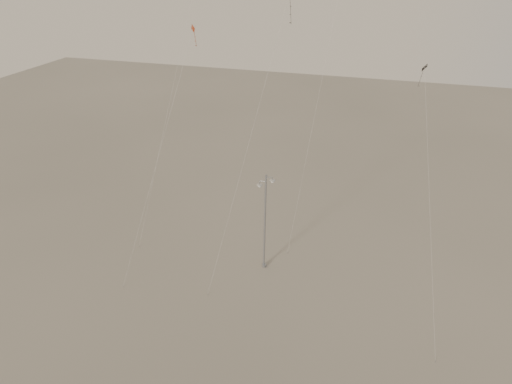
# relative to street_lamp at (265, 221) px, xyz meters

# --- Properties ---
(ground) EXTENTS (160.00, 160.00, 0.00)m
(ground) POSITION_rel_street_lamp_xyz_m (-0.12, -6.46, -5.36)
(ground) COLOR gray
(ground) RESTS_ON ground
(street_lamp) EXTENTS (1.61, 0.62, 10.06)m
(street_lamp) POSITION_rel_street_lamp_xyz_m (0.00, 0.00, 0.00)
(street_lamp) COLOR #96999E
(street_lamp) RESTS_ON ground
(kite_1) EXTENTS (5.43, 6.58, 24.14)m
(kite_1) POSITION_rel_street_lamp_xyz_m (0.25, -0.02, 13.61)
(kite_1) COLOR black
(kite_1) RESTS_ON ground
(kite_3) EXTENTS (5.90, 7.29, 21.44)m
(kite_3) POSITION_rel_street_lamp_xyz_m (-7.47, -0.99, 10.09)
(kite_3) COLOR maroon
(kite_3) RESTS_ON ground
(kite_4) EXTENTS (3.47, 15.63, 18.00)m
(kite_4) POSITION_rel_street_lamp_xyz_m (12.38, 4.97, 8.12)
(kite_4) COLOR black
(kite_4) RESTS_ON ground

